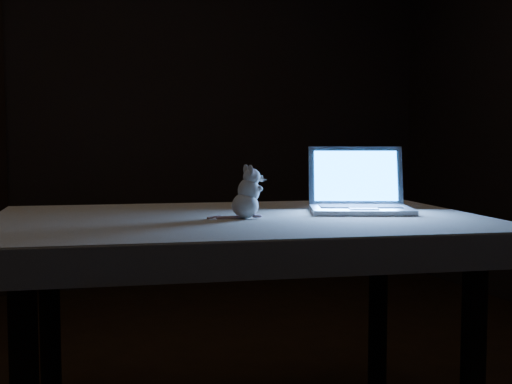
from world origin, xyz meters
name	(u,v)px	position (x,y,z in m)	size (l,w,h in m)	color
back_wall	(100,86)	(0.00, 2.50, 1.30)	(4.50, 0.04, 2.60)	black
table	(240,338)	(0.14, -0.06, 0.36)	(1.35, 0.87, 0.72)	black
tablecloth	(248,232)	(0.16, -0.07, 0.69)	(1.44, 0.96, 0.09)	beige
laptop	(361,179)	(0.53, -0.07, 0.84)	(0.31, 0.27, 0.21)	#AEADB2
plush_mouse	(245,192)	(0.14, -0.11, 0.81)	(0.11, 0.11, 0.15)	silver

